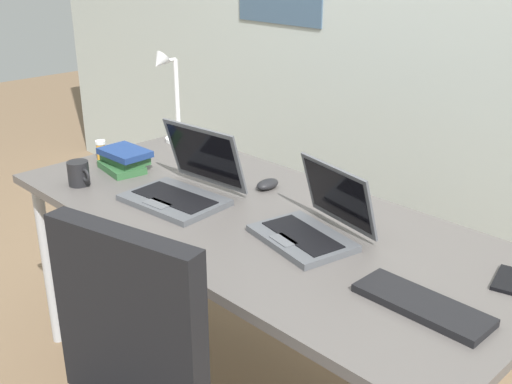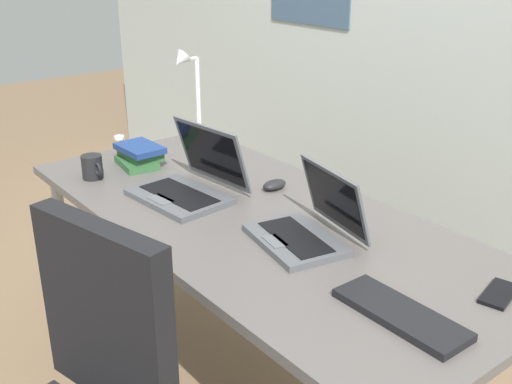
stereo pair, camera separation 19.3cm
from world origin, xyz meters
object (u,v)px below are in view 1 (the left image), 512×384
Objects in this scene: laptop_near_lamp at (313,224)px; cell_phone at (508,280)px; external_keyboard at (422,305)px; laptop_back_right at (184,186)px; book_stack at (124,159)px; computer_mouse at (267,184)px; pill_bottle at (101,150)px; coffee_mug at (79,173)px; desk_lamp at (171,98)px.

cell_phone is at bearing 18.20° from laptop_near_lamp.
laptop_back_right is at bearing 179.57° from external_keyboard.
laptop_back_right is 1.71× the size of book_stack.
pill_bottle reaches higher than computer_mouse.
pill_bottle reaches higher than external_keyboard.
book_stack reaches higher than cell_phone.
laptop_back_right reaches higher than book_stack.
laptop_back_right reaches higher than pill_bottle.
computer_mouse is at bearing 153.66° from laptop_near_lamp.
pill_bottle reaches higher than cell_phone.
computer_mouse is 0.58m from book_stack.
laptop_back_right is 0.93m from external_keyboard.
computer_mouse reaches higher than external_keyboard.
external_keyboard reaches higher than cell_phone.
laptop_back_right is 1.08× the size of external_keyboard.
coffee_mug reaches higher than external_keyboard.
desk_lamp is 1.17× the size of laptop_near_lamp.
external_keyboard is at bearing -122.40° from cell_phone.
external_keyboard is at bearing 7.76° from coffee_mug.
laptop_back_right reaches higher than computer_mouse.
laptop_near_lamp is 2.51× the size of cell_phone.
computer_mouse is 0.88m from cell_phone.
desk_lamp is 2.94× the size of cell_phone.
pill_bottle is (-1.57, -0.24, 0.04)m from cell_phone.
laptop_near_lamp is 0.55m from cell_phone.
desk_lamp reaches higher than coffee_mug.
pill_bottle is 0.70× the size of coffee_mug.
pill_bottle is at bearing -93.26° from desk_lamp.
desk_lamp reaches higher than laptop_back_right.
computer_mouse is (-0.80, 0.28, 0.01)m from external_keyboard.
desk_lamp is 1.57m from cell_phone.
coffee_mug reaches higher than computer_mouse.
external_keyboard is at bearing -0.76° from laptop_back_right.
laptop_near_lamp is 3.02× the size of coffee_mug.
pill_bottle is 0.17m from book_stack.
laptop_near_lamp is at bearing -175.85° from cell_phone.
pill_bottle is 0.38× the size of book_stack.
laptop_back_right is at bearing -118.55° from computer_mouse.
book_stack is at bearing 179.19° from external_keyboard.
pill_bottle is at bearing 179.31° from book_stack.
computer_mouse is at bearing 42.58° from coffee_mug.
external_keyboard is at bearing -14.17° from desk_lamp.
external_keyboard is (0.93, -0.01, -0.04)m from laptop_back_right.
computer_mouse is at bearing 20.20° from pill_bottle.
pill_bottle is at bearing 178.34° from laptop_back_right.
coffee_mug is (-0.36, -0.19, -0.00)m from laptop_back_right.
laptop_near_lamp is 0.89m from book_stack.
coffee_mug is (0.02, -0.20, 0.00)m from book_stack.
computer_mouse is at bearing -7.56° from desk_lamp.
external_keyboard is 0.28m from cell_phone.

